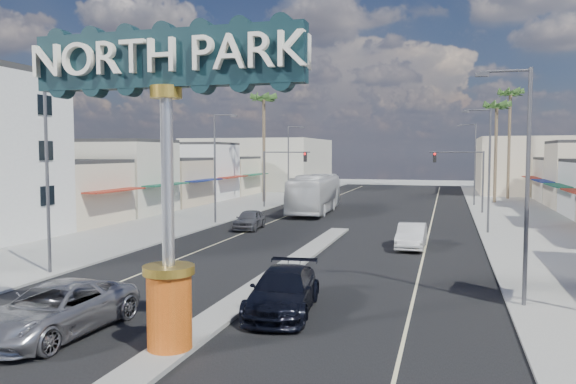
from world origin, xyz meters
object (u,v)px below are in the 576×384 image
Objects in this scene: traffic_signal_left at (280,168)px; streetlight_l_mid at (217,162)px; streetlight_l_near at (50,170)px; traffic_signal_right at (463,169)px; city_bus at (315,194)px; suv_left at (56,310)px; streetlight_r_near at (523,174)px; suv_right at (283,291)px; streetlight_r_mid at (487,164)px; car_parked_right at (411,236)px; streetlight_l_far at (290,159)px; car_parked_left at (249,220)px; gateway_sign at (167,151)px; palm_right_far at (510,99)px; palm_left_far at (264,104)px; palm_right_mid at (497,111)px; streetlight_r_far at (473,160)px.

traffic_signal_left is 14.07m from streetlight_l_mid.
streetlight_l_mid is at bearing 90.00° from streetlight_l_near.
city_bus is (-13.88, -3.35, -2.42)m from traffic_signal_right.
streetlight_l_near is 1.00× the size of streetlight_l_mid.
suv_left is at bearing -108.05° from traffic_signal_right.
streetlight_r_near is 1.63× the size of suv_right.
streetlight_r_mid is at bearing 63.91° from suv_right.
city_bus is at bearing 120.35° from car_parked_right.
city_bus is at bearing 94.06° from suv_left.
streetlight_r_near is 34.33m from city_bus.
streetlight_l_far is at bearing 113.75° from city_bus.
streetlight_l_mid is 20.87m from streetlight_r_mid.
car_parked_left is (2.40, -16.31, -3.52)m from traffic_signal_left.
streetlight_r_mid is (20.87, -22.00, 0.00)m from streetlight_l_far.
gateway_sign is at bearing -102.33° from traffic_signal_right.
streetlight_r_mid is at bearing -98.12° from palm_right_far.
streetlight_l_mid is at bearing 110.42° from gateway_sign.
streetlight_l_near and streetlight_r_mid have the same top height.
palm_left_far is 26.70m from palm_right_mid.
car_parked_right is at bearing -61.49° from streetlight_l_far.
suv_left is (-17.34, -53.48, -9.77)m from palm_right_mid.
streetlight_l_mid is 0.64× the size of palm_right_far.
city_bus is at bearing 95.25° from suv_right.
car_parked_left is at bearing 106.98° from suv_right.
streetlight_r_far is 0.68× the size of city_bus.
streetlight_l_far is at bearing 157.80° from traffic_signal_right.
palm_right_mid is (2.57, 26.00, 5.54)m from streetlight_r_mid.
traffic_signal_left is at bearing 84.90° from streetlight_l_mid.
traffic_signal_left is at bearing 140.24° from city_bus.
traffic_signal_left is 1.09× the size of suv_right.
streetlight_l_near is 28.90m from streetlight_r_mid.
streetlight_l_mid reaches higher than car_parked_left.
car_parked_left is (-19.78, -28.31, -9.85)m from palm_right_mid.
streetlight_l_mid is at bearing -95.10° from traffic_signal_left.
suv_left is at bearing -92.54° from city_bus.
streetlight_l_far reaches higher than suv_right.
traffic_signal_left is at bearing -81.14° from streetlight_l_far.
palm_right_far is 42.28m from car_parked_left.
car_parked_left is at bearing -172.35° from streetlight_r_mid.
gateway_sign reaches higher than streetlight_l_mid.
city_bus reaches higher than car_parked_left.
traffic_signal_left is 6.10m from city_bus.
palm_right_far is (25.43, 52.00, 7.32)m from streetlight_l_near.
streetlight_l_near is 0.69× the size of palm_left_far.
streetlight_l_far is 34.03m from car_parked_right.
streetlight_r_far is (20.87, 0.00, 0.00)m from streetlight_l_far.
city_bus is (-0.36, 38.13, 1.03)m from suv_left.
gateway_sign is at bearing -3.56° from suv_left.
palm_left_far is at bearing 122.43° from traffic_signal_left.
palm_left_far is (-2.57, 20.00, 6.43)m from streetlight_l_mid.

